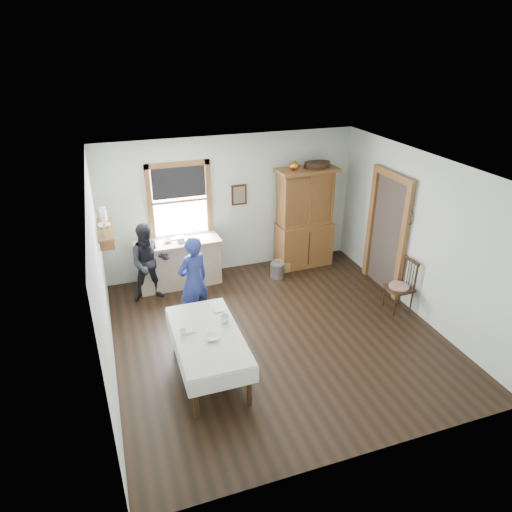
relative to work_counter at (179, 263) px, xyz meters
name	(u,v)px	position (x,y,z in m)	size (l,w,h in m)	color
room	(278,259)	(1.16, -2.15, 0.90)	(5.01, 5.01, 2.70)	black
window	(180,197)	(0.16, 0.31, 1.18)	(1.18, 0.07, 1.48)	white
doorway	(387,229)	(3.62, -1.30, 0.71)	(0.09, 1.14, 2.22)	#40342D
wall_shelf	(105,227)	(-1.21, -0.61, 1.12)	(0.24, 1.00, 0.44)	brown
framed_picture	(239,195)	(1.31, 0.31, 1.10)	(0.30, 0.04, 0.40)	#362113
rug_beater	(410,210)	(3.61, -1.85, 1.27)	(0.27, 0.27, 0.01)	black
work_counter	(179,263)	(0.00, 0.00, 0.00)	(1.57, 0.60, 0.90)	tan
china_hutch	(305,218)	(2.59, 0.01, 0.57)	(1.19, 0.57, 2.03)	brown
dining_table	(209,354)	(-0.08, -2.73, -0.11)	(0.91, 1.72, 0.69)	silver
spindle_chair	(400,286)	(3.40, -2.14, 0.03)	(0.44, 0.44, 0.95)	#362113
pail	(277,270)	(1.87, -0.36, -0.30)	(0.28, 0.28, 0.30)	#9A9CA2
wicker_basket	(284,265)	(2.10, -0.14, -0.34)	(0.37, 0.26, 0.22)	#AA854D
woman_blue	(194,284)	(0.02, -1.37, 0.26)	(0.52, 0.34, 1.42)	navy
figure_dark	(150,265)	(-0.57, -0.37, 0.22)	(0.65, 0.51, 1.34)	black
table_cup_a	(224,319)	(0.21, -2.54, 0.29)	(0.14, 0.14, 0.11)	white
table_cup_b	(183,332)	(-0.40, -2.66, 0.28)	(0.10, 0.10, 0.09)	white
table_bowl	(212,337)	(-0.05, -2.87, 0.27)	(0.23, 0.23, 0.06)	white
counter_book	(167,239)	(-0.16, 0.14, 0.46)	(0.15, 0.20, 0.02)	#725F4C
counter_bowl	(168,241)	(-0.16, 0.00, 0.48)	(0.18, 0.18, 0.06)	white
shelf_bowl	(104,225)	(-1.21, -0.60, 1.15)	(0.22, 0.22, 0.05)	white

